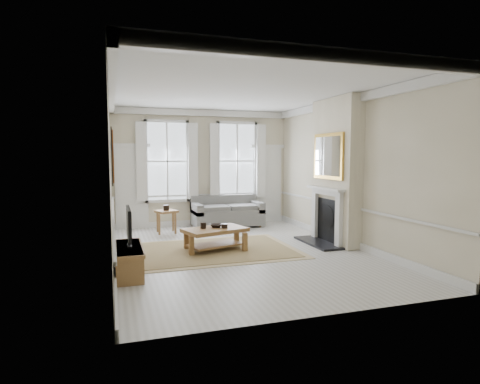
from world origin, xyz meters
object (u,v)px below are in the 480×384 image
object	(u,v)px
coffee_table	(215,232)
side_table	(166,214)
sofa	(227,214)
tv_stand	(129,260)

from	to	relation	value
coffee_table	side_table	bearing A→B (deg)	90.90
side_table	coffee_table	xyz separation A→B (m)	(0.75, -2.35, -0.09)
sofa	side_table	distance (m)	1.88
sofa	side_table	world-z (taller)	sofa
sofa	coffee_table	bearing A→B (deg)	-110.80
sofa	coffee_table	world-z (taller)	sofa
coffee_table	tv_stand	bearing A→B (deg)	-163.53
side_table	tv_stand	bearing A→B (deg)	-107.43
coffee_table	tv_stand	world-z (taller)	coffee_table
sofa	side_table	xyz separation A→B (m)	(-1.82, -0.47, 0.13)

